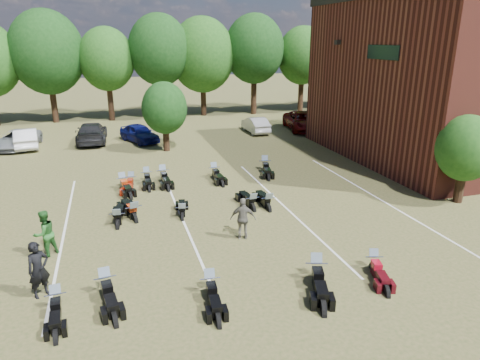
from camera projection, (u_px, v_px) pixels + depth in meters
name	position (u px, v px, depth m)	size (l,w,h in m)	color
ground	(267.00, 237.00, 17.54)	(160.00, 160.00, 0.00)	brown
car_1	(26.00, 138.00, 31.66)	(1.54, 4.41, 1.45)	silver
car_2	(17.00, 139.00, 31.60)	(2.18, 4.72, 1.31)	gray
car_3	(92.00, 133.00, 33.32)	(2.17, 5.33, 1.55)	black
car_4	(139.00, 133.00, 33.47)	(1.66, 4.12, 1.40)	#0C1157
car_5	(255.00, 125.00, 36.87)	(1.42, 4.06, 1.34)	beige
car_6	(303.00, 121.00, 37.74)	(2.65, 5.74, 1.60)	#580605
car_7	(324.00, 121.00, 38.12)	(2.18, 5.36, 1.55)	#333337
person_black	(39.00, 270.00, 13.28)	(0.68, 0.44, 1.86)	black
person_green	(45.00, 233.00, 15.81)	(0.87, 0.68, 1.80)	#235D22
person_grey	(243.00, 219.00, 17.17)	(1.02, 0.43, 1.75)	#605D52
motorcycle_0	(58.00, 310.00, 12.85)	(0.63, 1.99, 1.11)	black
motorcycle_2	(107.00, 294.00, 13.65)	(0.71, 2.22, 1.24)	black
motorcycle_3	(210.00, 294.00, 13.64)	(0.67, 2.11, 1.18)	black
motorcycle_4	(316.00, 280.00, 14.41)	(0.77, 2.40, 1.34)	black
motorcycle_6	(373.00, 271.00, 15.02)	(0.64, 2.01, 1.12)	#3E080F
motorcycle_8	(135.00, 221.00, 19.13)	(0.76, 2.39, 1.33)	black
motorcycle_9	(183.00, 219.00, 19.33)	(0.64, 1.99, 1.11)	black
motorcycle_10	(118.00, 227.00, 18.50)	(0.70, 2.21, 1.23)	black
motorcycle_11	(253.00, 210.00, 20.34)	(0.70, 2.19, 1.22)	black
motorcycle_12	(268.00, 210.00, 20.32)	(0.71, 2.23, 1.24)	black
motorcycle_15	(132.00, 187.00, 23.51)	(0.67, 2.09, 1.16)	maroon
motorcycle_16	(147.00, 182.00, 24.27)	(0.69, 2.16, 1.21)	black
motorcycle_17	(123.00, 189.00, 23.19)	(0.72, 2.25, 1.25)	black
motorcycle_18	(163.00, 181.00, 24.46)	(0.74, 2.33, 1.30)	black
motorcycle_19	(214.00, 177.00, 25.07)	(0.71, 2.23, 1.25)	black
motorcycle_20	(265.00, 171.00, 26.29)	(0.76, 2.38, 1.33)	black
tree_line	(155.00, 54.00, 41.60)	(56.00, 6.00, 9.79)	black
young_tree_near_building	(466.00, 148.00, 20.47)	(2.80, 2.80, 4.16)	black
young_tree_midfield	(165.00, 108.00, 30.08)	(3.20, 3.20, 4.70)	black
parking_lines	(182.00, 218.00, 19.43)	(20.10, 14.00, 0.01)	silver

